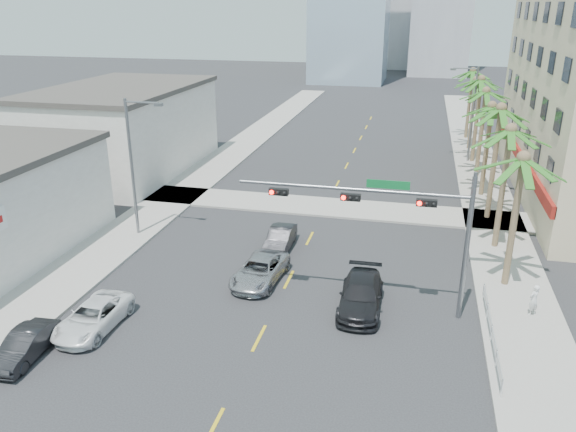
# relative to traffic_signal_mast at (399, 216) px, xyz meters

# --- Properties ---
(ground) EXTENTS (260.00, 260.00, 0.00)m
(ground) POSITION_rel_traffic_signal_mast_xyz_m (-5.78, -7.95, -5.06)
(ground) COLOR #262628
(ground) RESTS_ON ground
(sidewalk_right) EXTENTS (4.00, 120.00, 0.15)m
(sidewalk_right) POSITION_rel_traffic_signal_mast_xyz_m (6.22, 12.05, -4.99)
(sidewalk_right) COLOR gray
(sidewalk_right) RESTS_ON ground
(sidewalk_left) EXTENTS (4.00, 120.00, 0.15)m
(sidewalk_left) POSITION_rel_traffic_signal_mast_xyz_m (-17.78, 12.05, -4.99)
(sidewalk_left) COLOR gray
(sidewalk_left) RESTS_ON ground
(sidewalk_cross) EXTENTS (80.00, 4.00, 0.15)m
(sidewalk_cross) POSITION_rel_traffic_signal_mast_xyz_m (-5.78, 14.05, -4.99)
(sidewalk_cross) COLOR gray
(sidewalk_cross) RESTS_ON ground
(building_left_far) EXTENTS (11.00, 18.00, 7.20)m
(building_left_far) POSITION_rel_traffic_signal_mast_xyz_m (-25.28, 20.05, -1.46)
(building_left_far) COLOR beige
(building_left_far) RESTS_ON ground
(traffic_signal_mast) EXTENTS (11.12, 0.54, 7.20)m
(traffic_signal_mast) POSITION_rel_traffic_signal_mast_xyz_m (0.00, 0.00, 0.00)
(traffic_signal_mast) COLOR slate
(traffic_signal_mast) RESTS_ON ground
(palm_tree_0) EXTENTS (4.80, 4.80, 7.80)m
(palm_tree_0) POSITION_rel_traffic_signal_mast_xyz_m (5.82, 4.05, 2.02)
(palm_tree_0) COLOR brown
(palm_tree_0) RESTS_ON ground
(palm_tree_1) EXTENTS (4.80, 4.80, 8.16)m
(palm_tree_1) POSITION_rel_traffic_signal_mast_xyz_m (5.82, 9.25, 2.37)
(palm_tree_1) COLOR brown
(palm_tree_1) RESTS_ON ground
(palm_tree_2) EXTENTS (4.80, 4.80, 8.52)m
(palm_tree_2) POSITION_rel_traffic_signal_mast_xyz_m (5.82, 14.45, 2.72)
(palm_tree_2) COLOR brown
(palm_tree_2) RESTS_ON ground
(palm_tree_3) EXTENTS (4.80, 4.80, 7.80)m
(palm_tree_3) POSITION_rel_traffic_signal_mast_xyz_m (5.82, 19.65, 2.02)
(palm_tree_3) COLOR brown
(palm_tree_3) RESTS_ON ground
(palm_tree_4) EXTENTS (4.80, 4.80, 8.16)m
(palm_tree_4) POSITION_rel_traffic_signal_mast_xyz_m (5.82, 24.85, 2.37)
(palm_tree_4) COLOR brown
(palm_tree_4) RESTS_ON ground
(palm_tree_5) EXTENTS (4.80, 4.80, 8.52)m
(palm_tree_5) POSITION_rel_traffic_signal_mast_xyz_m (5.82, 30.05, 2.72)
(palm_tree_5) COLOR brown
(palm_tree_5) RESTS_ON ground
(palm_tree_6) EXTENTS (4.80, 4.80, 7.80)m
(palm_tree_6) POSITION_rel_traffic_signal_mast_xyz_m (5.82, 35.25, 2.02)
(palm_tree_6) COLOR brown
(palm_tree_6) RESTS_ON ground
(palm_tree_7) EXTENTS (4.80, 4.80, 8.16)m
(palm_tree_7) POSITION_rel_traffic_signal_mast_xyz_m (5.82, 40.45, 2.37)
(palm_tree_7) COLOR brown
(palm_tree_7) RESTS_ON ground
(streetlight_left) EXTENTS (2.55, 0.25, 9.00)m
(streetlight_left) POSITION_rel_traffic_signal_mast_xyz_m (-16.78, 6.05, -0.00)
(streetlight_left) COLOR slate
(streetlight_left) RESTS_ON ground
(streetlight_right) EXTENTS (2.55, 0.25, 9.00)m
(streetlight_right) POSITION_rel_traffic_signal_mast_xyz_m (5.21, 30.05, -0.00)
(streetlight_right) COLOR slate
(streetlight_right) RESTS_ON ground
(guardrail) EXTENTS (0.08, 8.08, 1.00)m
(guardrail) POSITION_rel_traffic_signal_mast_xyz_m (4.52, -1.95, -4.39)
(guardrail) COLOR silver
(guardrail) RESTS_ON ground
(car_parked_mid) EXTENTS (1.55, 3.82, 1.23)m
(car_parked_mid) POSITION_rel_traffic_signal_mast_xyz_m (-15.18, -7.72, -4.44)
(car_parked_mid) COLOR black
(car_parked_mid) RESTS_ON ground
(car_parked_far) EXTENTS (2.25, 4.66, 1.28)m
(car_parked_far) POSITION_rel_traffic_signal_mast_xyz_m (-13.58, -4.95, -4.42)
(car_parked_far) COLOR white
(car_parked_far) RESTS_ON ground
(car_lane_left) EXTENTS (1.46, 4.02, 1.32)m
(car_lane_left) POSITION_rel_traffic_signal_mast_xyz_m (-7.28, 6.11, -4.40)
(car_lane_left) COLOR black
(car_lane_left) RESTS_ON ground
(car_lane_center) EXTENTS (2.62, 4.96, 1.33)m
(car_lane_center) POSITION_rel_traffic_signal_mast_xyz_m (-7.28, 1.48, -4.40)
(car_lane_center) COLOR #A8A8AD
(car_lane_center) RESTS_ON ground
(car_lane_right) EXTENTS (2.18, 5.14, 1.48)m
(car_lane_right) POSITION_rel_traffic_signal_mast_xyz_m (-1.56, -0.15, -4.32)
(car_lane_right) COLOR black
(car_lane_right) RESTS_ON ground
(pedestrian) EXTENTS (0.69, 0.68, 1.61)m
(pedestrian) POSITION_rel_traffic_signal_mast_xyz_m (6.70, 0.90, -4.11)
(pedestrian) COLOR white
(pedestrian) RESTS_ON sidewalk_right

